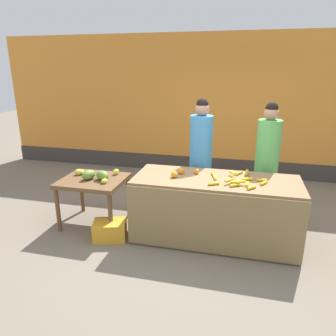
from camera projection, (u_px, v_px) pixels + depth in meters
ground_plane at (190, 234)px, 4.50m from camera, size 24.00×24.00×0.00m
market_wall_back at (215, 108)px, 6.77m from camera, size 9.84×0.23×2.97m
fruit_stall_counter at (215, 209)px, 4.28m from camera, size 2.19×0.89×0.87m
side_table_wooden at (93, 185)px, 4.64m from camera, size 0.91×0.79×0.72m
banana_bunch_pile at (237, 179)px, 4.05m from camera, size 0.74×0.67×0.07m
orange_pile at (181, 173)px, 4.27m from camera, size 0.35×0.30×0.09m
mango_papaya_pile at (95, 175)px, 4.59m from camera, size 0.67×0.52×0.14m
vendor_woman_blue_shirt at (201, 159)px, 4.84m from camera, size 0.34×0.34×1.85m
vendor_woman_green_shirt at (266, 164)px, 4.67m from camera, size 0.34×0.34×1.82m
produce_crate at (110, 230)px, 4.35m from camera, size 0.51×0.43×0.26m
produce_sack at (154, 194)px, 5.31m from camera, size 0.46×0.47×0.47m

